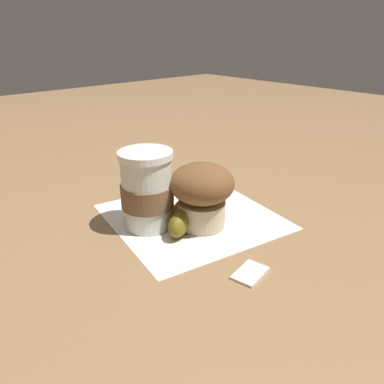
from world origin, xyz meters
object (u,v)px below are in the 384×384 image
(muffin, at_px, (202,191))
(sugar_packet, at_px, (250,272))
(coffee_cup, at_px, (147,190))
(banana, at_px, (193,209))

(muffin, distance_m, sugar_packet, 0.16)
(sugar_packet, bearing_deg, coffee_cup, 95.34)
(muffin, distance_m, banana, 0.05)
(coffee_cup, xyz_separation_m, muffin, (0.06, -0.06, -0.00))
(coffee_cup, bearing_deg, banana, -28.76)
(muffin, relative_size, banana, 0.62)
(muffin, height_order, sugar_packet, muffin)
(coffee_cup, height_order, sugar_packet, coffee_cup)
(muffin, xyz_separation_m, sugar_packet, (-0.04, -0.14, -0.06))
(muffin, bearing_deg, coffee_cup, 136.82)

